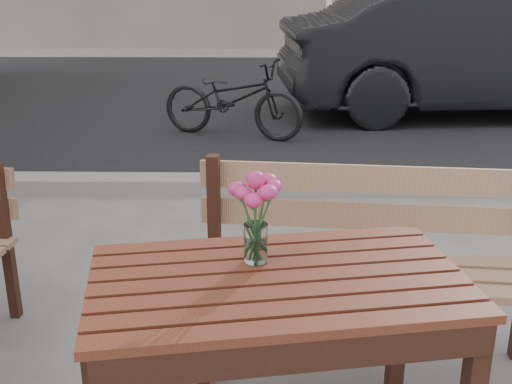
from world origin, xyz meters
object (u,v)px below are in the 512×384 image
at_px(main_vase, 256,207).
at_px(bicycle, 232,98).
at_px(main_table, 277,310).
at_px(parked_car, 480,50).

xyz_separation_m(main_vase, bicycle, (-0.32, 4.59, -0.54)).
xyz_separation_m(main_table, parked_car, (2.48, 5.87, 0.14)).
distance_m(parked_car, bicycle, 3.12).
relative_size(main_table, bicycle, 0.85).
bearing_deg(main_vase, main_table, -56.76).
bearing_deg(bicycle, parked_car, -47.85).
relative_size(parked_car, bicycle, 3.02).
bearing_deg(parked_car, bicycle, 106.72).
height_order(main_table, parked_car, parked_car).
bearing_deg(parked_car, main_table, 151.65).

